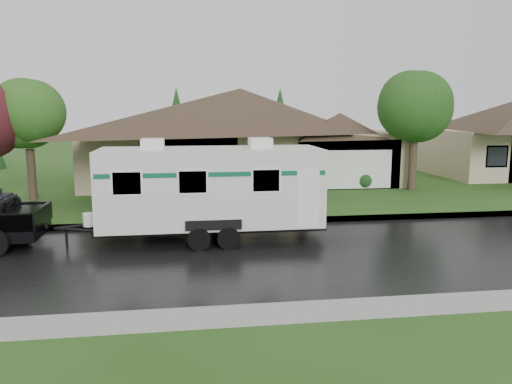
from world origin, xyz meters
TOP-DOWN VIEW (x-y plane):
  - ground at (0.00, 0.00)m, footprint 140.00×140.00m
  - road at (0.00, -2.00)m, footprint 140.00×8.00m
  - curb at (0.00, 2.25)m, footprint 140.00×0.50m
  - lawn at (0.00, 15.00)m, footprint 140.00×26.00m
  - house_main at (2.29, 13.84)m, footprint 19.44×10.80m
  - tree_left_green at (-8.76, 8.17)m, footprint 3.39×3.39m
  - tree_right_green at (10.73, 8.50)m, footprint 3.86×3.86m
  - shrub_row at (2.00, 9.30)m, footprint 13.60×1.00m
  - travel_trailer at (-0.60, -0.08)m, footprint 7.82×2.75m

SIDE VIEW (x-z plane):
  - ground at x=0.00m, z-range 0.00..0.00m
  - road at x=0.00m, z-range 0.00..0.01m
  - curb at x=0.00m, z-range 0.00..0.15m
  - lawn at x=0.00m, z-range 0.00..0.15m
  - shrub_row at x=2.00m, z-range 0.15..1.15m
  - travel_trailer at x=-0.60m, z-range 0.11..3.62m
  - house_main at x=2.29m, z-range 0.14..7.04m
  - tree_left_green at x=-8.76m, z-range 1.24..6.85m
  - tree_right_green at x=10.73m, z-range 1.39..7.77m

